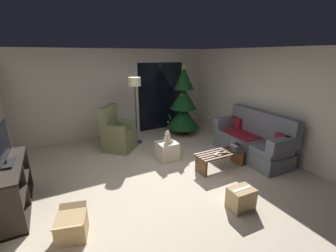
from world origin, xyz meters
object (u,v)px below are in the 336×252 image
at_px(remote_black, 222,150).
at_px(media_shelf, 9,191).
at_px(remote_silver, 217,154).
at_px(christmas_tree, 183,105).
at_px(armchair, 117,134).
at_px(ottoman, 167,151).
at_px(floor_lamp, 135,88).
at_px(cardboard_box_open_near_shelf, 72,227).
at_px(coffee_table, 220,157).
at_px(cardboard_box_taped_mid_floor, 241,198).
at_px(television, 2,145).
at_px(teddy_bear_cream, 168,137).
at_px(remote_graphite, 224,153).
at_px(couch, 253,140).
at_px(cell_phone, 238,144).
at_px(book_stack, 236,147).

height_order(remote_black, media_shelf, media_shelf).
bearing_deg(remote_silver, media_shelf, 48.91).
bearing_deg(christmas_tree, remote_black, -98.82).
xyz_separation_m(armchair, ottoman, (0.85, -1.10, -0.19)).
height_order(armchair, floor_lamp, floor_lamp).
bearing_deg(cardboard_box_open_near_shelf, coffee_table, 11.21).
bearing_deg(christmas_tree, cardboard_box_taped_mid_floor, -106.26).
bearing_deg(cardboard_box_open_near_shelf, television, 125.71).
bearing_deg(television, christmas_tree, 23.81).
height_order(christmas_tree, television, christmas_tree).
height_order(christmas_tree, teddy_bear_cream, christmas_tree).
distance_m(remote_silver, cardboard_box_open_near_shelf, 2.93).
bearing_deg(cardboard_box_taped_mid_floor, media_shelf, 154.28).
bearing_deg(teddy_bear_cream, remote_graphite, -49.97).
bearing_deg(floor_lamp, television, -146.01).
bearing_deg(television, couch, -3.41).
xyz_separation_m(couch, remote_graphite, (-1.04, -0.21, -0.02)).
height_order(coffee_table, cardboard_box_taped_mid_floor, coffee_table).
height_order(couch, cell_phone, couch).
relative_size(coffee_table, floor_lamp, 0.62).
bearing_deg(floor_lamp, remote_graphite, -64.42).
bearing_deg(couch, armchair, 145.46).
bearing_deg(ottoman, remote_black, -43.23).
bearing_deg(remote_silver, television, 48.00).
xyz_separation_m(couch, book_stack, (-0.70, -0.20, 0.04)).
distance_m(cell_phone, ottoman, 1.58).
distance_m(remote_silver, media_shelf, 3.65).
height_order(remote_black, christmas_tree, christmas_tree).
relative_size(remote_black, cell_phone, 1.08).
bearing_deg(television, coffee_table, -6.38).
relative_size(ottoman, cardboard_box_open_near_shelf, 0.73).
bearing_deg(book_stack, coffee_table, 169.92).
bearing_deg(coffee_table, media_shelf, 174.49).
distance_m(book_stack, television, 4.19).
distance_m(cell_phone, cardboard_box_taped_mid_floor, 1.49).
distance_m(remote_black, book_stack, 0.31).
relative_size(remote_silver, cardboard_box_open_near_shelf, 0.26).
height_order(ottoman, cardboard_box_taped_mid_floor, ottoman).
distance_m(television, cardboard_box_taped_mid_floor, 3.67).
xyz_separation_m(remote_graphite, teddy_bear_cream, (-0.83, 0.98, 0.16)).
bearing_deg(armchair, television, -142.54).
xyz_separation_m(couch, media_shelf, (-4.85, 0.23, -0.03)).
xyz_separation_m(remote_black, cardboard_box_taped_mid_floor, (-0.66, -1.25, -0.21)).
bearing_deg(cell_phone, cardboard_box_taped_mid_floor, -131.86).
distance_m(cell_phone, christmas_tree, 2.38).
xyz_separation_m(christmas_tree, ottoman, (-1.24, -1.35, -0.71)).
relative_size(couch, coffee_table, 1.80).
bearing_deg(media_shelf, coffee_table, -5.51).
bearing_deg(cell_phone, couch, 16.74).
relative_size(coffee_table, armchair, 0.97).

